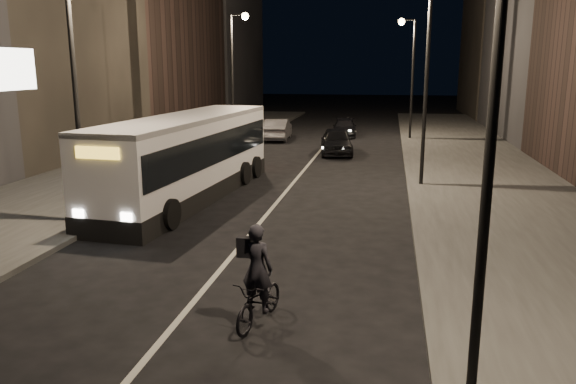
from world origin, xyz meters
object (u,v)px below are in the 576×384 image
at_px(streetlight_left_far, 236,62).
at_px(streetlight_right_near, 478,51).
at_px(city_bus, 188,154).
at_px(streetlight_left_near, 81,59).
at_px(car_near, 337,141).
at_px(cyclist_on_bicycle, 259,291).
at_px(streetlight_right_far, 409,62).
at_px(streetlight_right_mid, 421,60).
at_px(car_far, 344,128).
at_px(car_mid, 278,129).

bearing_deg(streetlight_left_far, streetlight_right_near, -67.70).
distance_m(streetlight_right_near, city_bus, 15.66).
relative_size(streetlight_left_near, car_near, 1.79).
height_order(streetlight_left_near, cyclist_on_bicycle, streetlight_left_near).
xyz_separation_m(streetlight_right_far, car_near, (-4.23, -7.31, -4.59)).
bearing_deg(streetlight_left_near, streetlight_right_mid, 36.88).
xyz_separation_m(car_near, car_far, (-0.23, 8.67, -0.16)).
distance_m(streetlight_right_mid, car_far, 18.54).
bearing_deg(city_bus, streetlight_right_near, -49.60).
bearing_deg(streetlight_right_far, streetlight_right_near, -90.00).
bearing_deg(streetlight_left_near, city_bus, 68.29).
bearing_deg(streetlight_left_far, car_far, 49.85).
distance_m(streetlight_right_near, car_near, 25.46).
relative_size(streetlight_left_near, city_bus, 0.66).
height_order(car_mid, car_far, car_mid).
bearing_deg(car_far, streetlight_left_near, -107.78).
bearing_deg(cyclist_on_bicycle, city_bus, 130.15).
bearing_deg(cyclist_on_bicycle, streetlight_left_far, 119.52).
relative_size(streetlight_right_near, streetlight_right_mid, 1.00).
height_order(streetlight_right_far, cyclist_on_bicycle, streetlight_right_far).
relative_size(streetlight_right_near, cyclist_on_bicycle, 3.73).
relative_size(streetlight_right_far, car_mid, 1.78).
distance_m(streetlight_left_far, city_bus, 14.22).
bearing_deg(streetlight_right_near, car_near, 99.71).
xyz_separation_m(cyclist_on_bicycle, car_near, (-0.59, 22.79, 0.05)).
bearing_deg(streetlight_right_near, streetlight_right_far, 90.00).
height_order(streetlight_left_far, cyclist_on_bicycle, streetlight_left_far).
xyz_separation_m(streetlight_right_near, car_far, (-4.45, 33.36, -4.75)).
xyz_separation_m(streetlight_right_far, streetlight_left_near, (-10.66, -24.00, 0.00)).
bearing_deg(streetlight_left_near, car_mid, 85.58).
xyz_separation_m(streetlight_right_near, streetlight_left_far, (-10.66, 26.00, 0.00)).
bearing_deg(car_far, car_mid, -150.39).
bearing_deg(city_bus, car_near, 73.64).
height_order(streetlight_right_far, streetlight_left_near, same).
xyz_separation_m(streetlight_right_mid, car_near, (-4.23, 8.69, -4.59)).
relative_size(streetlight_right_mid, streetlight_left_near, 1.00).
xyz_separation_m(streetlight_left_far, city_bus, (1.73, -13.65, -3.59)).
distance_m(streetlight_right_far, city_bus, 21.88).
height_order(streetlight_right_mid, car_mid, streetlight_right_mid).
distance_m(cyclist_on_bicycle, car_far, 31.47).
relative_size(streetlight_left_far, car_far, 1.91).
xyz_separation_m(city_bus, car_near, (4.71, 12.34, -1.00)).
height_order(city_bus, cyclist_on_bicycle, city_bus).
relative_size(streetlight_right_mid, car_near, 1.79).
distance_m(streetlight_right_near, streetlight_right_far, 32.00).
relative_size(city_bus, car_mid, 2.68).
relative_size(streetlight_right_mid, city_bus, 0.66).
height_order(streetlight_right_mid, car_far, streetlight_right_mid).
distance_m(streetlight_left_near, car_near, 18.46).
bearing_deg(streetlight_right_near, streetlight_left_near, 143.12).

